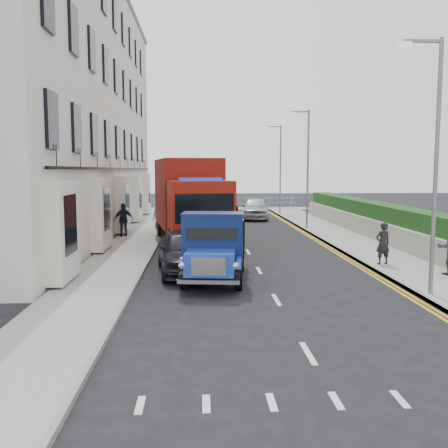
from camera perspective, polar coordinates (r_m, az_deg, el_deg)
ground at (r=15.78m, az=4.88°, el=-6.77°), size 120.00×120.00×0.00m
pavement_west at (r=24.68m, az=-10.05°, el=-1.99°), size 2.40×38.00×0.12m
pavement_east at (r=25.57m, az=14.00°, el=-1.79°), size 2.60×38.00×0.12m
promenade at (r=44.42m, az=-0.12°, el=1.72°), size 30.00×2.50×0.12m
sea_plane at (r=75.35m, az=-1.24°, el=3.52°), size 120.00×120.00×0.00m
terrace_west at (r=29.41m, az=-17.81°, el=13.01°), size 6.31×30.20×14.25m
garden_east at (r=26.09m, az=18.07°, el=0.10°), size 1.45×28.00×1.75m
seafront_railing at (r=43.58m, az=-0.07°, el=2.33°), size 13.00×0.08×1.11m
lamp_near at (r=14.65m, az=22.70°, el=7.53°), size 1.23×0.18×7.00m
lamp_mid at (r=29.90m, az=9.34°, el=7.01°), size 1.23×0.18×7.00m
lamp_far at (r=39.73m, az=6.29°, el=6.84°), size 1.23×0.18×7.00m
bedford_lorry at (r=15.49m, az=-1.22°, el=-3.17°), size 2.29×4.81×2.20m
red_lorry at (r=23.62m, az=-3.98°, el=2.85°), size 3.86×8.06×4.05m
parked_car_front at (r=17.25m, az=-4.50°, el=-3.10°), size 2.30×4.60×1.51m
parked_car_mid at (r=23.75m, az=-4.65°, el=-0.81°), size 1.47×3.93×1.28m
parked_car_rear at (r=27.38m, az=-3.88°, el=0.34°), size 2.49×5.28×1.49m
seafront_car_left at (r=36.08m, az=-1.00°, el=1.75°), size 4.05×5.78×1.47m
seafront_car_right at (r=36.05m, az=3.60°, el=1.82°), size 2.41×4.81×1.57m
pedestrian_east_near at (r=18.97m, az=17.70°, el=-2.13°), size 0.62×0.47×1.53m
pedestrian_west_near at (r=26.23m, az=-11.39°, el=0.48°), size 1.08×0.68×1.71m
pedestrian_west_far at (r=29.06m, az=-7.38°, el=0.98°), size 0.80×0.54×1.59m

